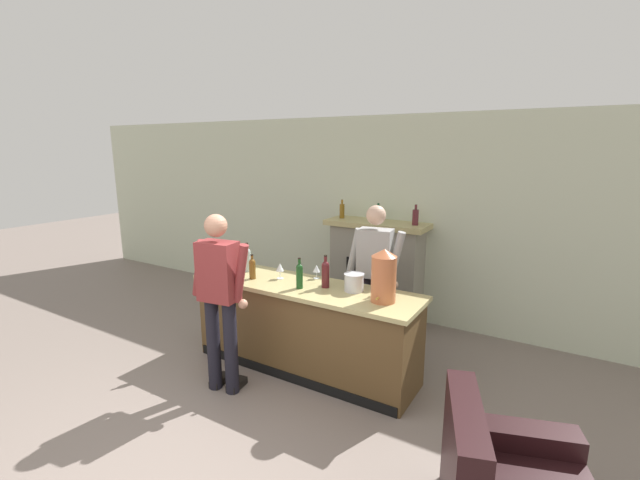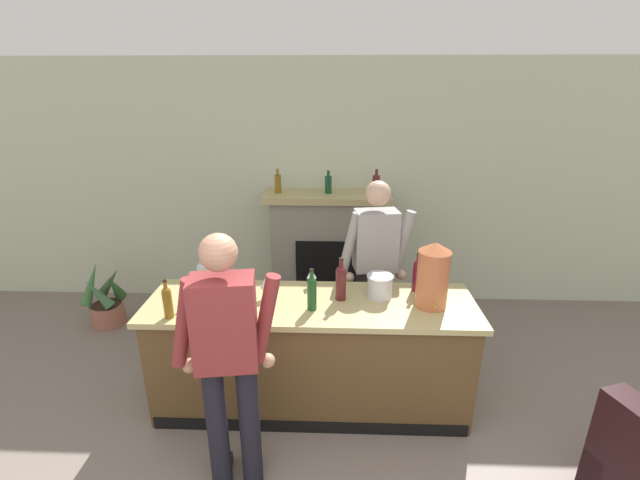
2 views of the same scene
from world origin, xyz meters
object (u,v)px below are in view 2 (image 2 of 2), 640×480
object	(u,v)px
wine_glass_mid_counter	(311,274)
person_bartender	(375,268)
person_customer	(228,359)
wine_bottle_cabernet_heavy	(203,277)
potted_plant_corner	(106,301)
ice_bucket_steel	(380,286)
wine_bottle_merlot_tall	(341,281)
wine_bottle_riesling_slim	(227,293)
wine_bottle_burgundy_dark	(167,301)
wine_bottle_rose_blush	(417,274)
wine_bottle_chardonnay_pale	(312,292)
fireplace_stone	(327,251)
copper_dispenser	(433,275)
wine_glass_front_right	(266,283)

from	to	relation	value
wine_glass_mid_counter	person_bartender	bearing A→B (deg)	31.59
person_customer	wine_bottle_cabernet_heavy	size ratio (longest dim) A/B	5.19
potted_plant_corner	wine_glass_mid_counter	distance (m)	2.58
person_bartender	ice_bucket_steel	bearing A→B (deg)	-90.47
wine_bottle_cabernet_heavy	wine_bottle_merlot_tall	distance (m)	1.06
person_bartender	wine_glass_mid_counter	distance (m)	0.63
ice_bucket_steel	person_customer	bearing A→B (deg)	-138.17
wine_bottle_riesling_slim	wine_bottle_burgundy_dark	xyz separation A→B (m)	(-0.38, -0.15, 0.01)
potted_plant_corner	wine_bottle_rose_blush	bearing A→B (deg)	-16.82
person_bartender	wine_bottle_burgundy_dark	distance (m)	1.73
wine_bottle_chardonnay_pale	wine_glass_mid_counter	bearing A→B (deg)	93.57
wine_bottle_cabernet_heavy	potted_plant_corner	bearing A→B (deg)	143.43
person_bartender	wine_bottle_chardonnay_pale	bearing A→B (deg)	-126.46
potted_plant_corner	wine_bottle_burgundy_dark	world-z (taller)	wine_bottle_burgundy_dark
ice_bucket_steel	wine_bottle_riesling_slim	xyz separation A→B (m)	(-1.12, -0.21, 0.03)
person_customer	wine_bottle_cabernet_heavy	distance (m)	0.94
ice_bucket_steel	wine_bottle_merlot_tall	xyz separation A→B (m)	(-0.30, -0.05, 0.06)
fireplace_stone	person_bartender	size ratio (longest dim) A/B	0.94
person_customer	copper_dispenser	world-z (taller)	person_customer
wine_bottle_riesling_slim	wine_bottle_merlot_tall	size ratio (longest dim) A/B	0.80
fireplace_stone	copper_dispenser	size ratio (longest dim) A/B	3.27
wine_bottle_cabernet_heavy	person_bartender	bearing A→B (deg)	20.36
person_customer	fireplace_stone	bearing A→B (deg)	77.50
fireplace_stone	person_bartender	world-z (taller)	person_bartender
wine_bottle_riesling_slim	wine_bottle_merlot_tall	bearing A→B (deg)	10.97
fireplace_stone	copper_dispenser	world-z (taller)	fireplace_stone
potted_plant_corner	wine_bottle_cabernet_heavy	bearing A→B (deg)	-36.57
wine_bottle_burgundy_dark	wine_bottle_rose_blush	xyz separation A→B (m)	(1.81, 0.48, 0.02)
wine_bottle_chardonnay_pale	potted_plant_corner	bearing A→B (deg)	151.12
person_customer	wine_bottle_chardonnay_pale	distance (m)	0.81
person_bartender	wine_bottle_cabernet_heavy	distance (m)	1.46
person_bartender	wine_bottle_chardonnay_pale	world-z (taller)	person_bartender
person_bartender	wine_bottle_chardonnay_pale	size ratio (longest dim) A/B	5.46
fireplace_stone	potted_plant_corner	distance (m)	2.46
copper_dispenser	wine_bottle_cabernet_heavy	xyz separation A→B (m)	(-1.72, 0.10, -0.10)
ice_bucket_steel	wine_glass_front_right	distance (m)	0.87
person_customer	copper_dispenser	xyz separation A→B (m)	(1.33, 0.74, 0.22)
ice_bucket_steel	wine_bottle_rose_blush	xyz separation A→B (m)	(0.30, 0.12, 0.05)
ice_bucket_steel	wine_glass_front_right	bearing A→B (deg)	-176.45
fireplace_stone	copper_dispenser	distance (m)	1.91
potted_plant_corner	wine_glass_mid_counter	world-z (taller)	wine_glass_mid_counter
wine_bottle_cabernet_heavy	wine_glass_mid_counter	world-z (taller)	wine_bottle_cabernet_heavy
person_bartender	wine_glass_mid_counter	size ratio (longest dim) A/B	11.31
copper_dispenser	wine_bottle_burgundy_dark	world-z (taller)	copper_dispenser
person_customer	wine_glass_mid_counter	bearing A→B (deg)	66.81
wine_bottle_merlot_tall	wine_bottle_chardonnay_pale	bearing A→B (deg)	-142.57
copper_dispenser	wine_bottle_riesling_slim	xyz separation A→B (m)	(-1.49, -0.09, -0.13)
wine_bottle_burgundy_dark	potted_plant_corner	bearing A→B (deg)	132.62
wine_bottle_merlot_tall	wine_bottle_rose_blush	bearing A→B (deg)	15.74
person_bartender	wine_bottle_burgundy_dark	size ratio (longest dim) A/B	6.02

